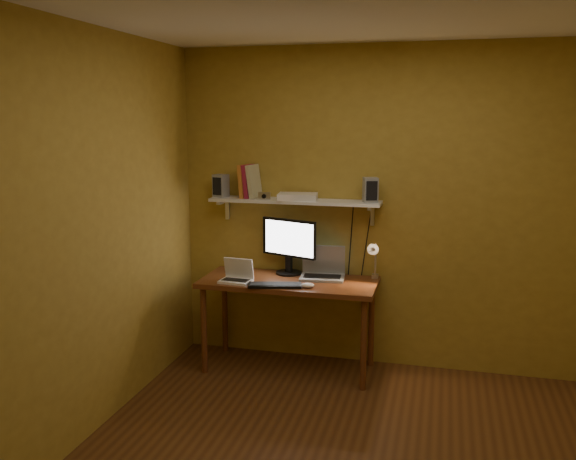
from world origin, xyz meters
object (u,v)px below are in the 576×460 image
(laptop, at_px, (323,269))
(netbook, at_px, (237,275))
(wall_shelf, at_px, (295,201))
(speaker_right, at_px, (370,190))
(keyboard, at_px, (275,285))
(mouse, at_px, (308,285))
(desk, at_px, (289,290))
(router, at_px, (298,197))
(desk_lamp, at_px, (374,256))
(speaker_left, at_px, (221,186))
(monitor, at_px, (289,243))
(shelf_camera, at_px, (264,196))

(laptop, relative_size, netbook, 1.45)
(wall_shelf, height_order, speaker_right, speaker_right)
(keyboard, xyz_separation_m, mouse, (0.25, 0.03, 0.01))
(speaker_right, bearing_deg, desk, 178.70)
(laptop, height_order, speaker_right, speaker_right)
(desk, distance_m, laptop, 0.33)
(wall_shelf, bearing_deg, keyboard, -97.75)
(laptop, xyz_separation_m, speaker_right, (0.37, 0.03, 0.65))
(router, bearing_deg, speaker_right, 0.64)
(keyboard, height_order, desk_lamp, desk_lamp)
(keyboard, bearing_deg, desk_lamp, 12.14)
(mouse, xyz_separation_m, speaker_left, (-0.83, 0.38, 0.70))
(mouse, bearing_deg, router, 101.29)
(speaker_left, bearing_deg, monitor, 14.57)
(netbook, relative_size, speaker_right, 1.32)
(speaker_right, bearing_deg, laptop, 167.33)
(desk_lamp, xyz_separation_m, speaker_right, (-0.05, 0.06, 0.51))
(netbook, xyz_separation_m, speaker_left, (-0.25, 0.35, 0.67))
(shelf_camera, bearing_deg, mouse, -35.11)
(speaker_left, bearing_deg, router, 13.16)
(mouse, distance_m, shelf_camera, 0.83)
(keyboard, bearing_deg, speaker_right, 17.49)
(wall_shelf, height_order, keyboard, wall_shelf)
(speaker_left, relative_size, speaker_right, 0.97)
(mouse, bearing_deg, netbook, 163.04)
(laptop, bearing_deg, monitor, 166.15)
(laptop, height_order, desk_lamp, desk_lamp)
(shelf_camera, relative_size, router, 0.32)
(laptop, bearing_deg, wall_shelf, 164.51)
(keyboard, bearing_deg, router, 64.69)
(monitor, xyz_separation_m, router, (0.08, -0.02, 0.39))
(router, bearing_deg, wall_shelf, 148.74)
(speaker_left, bearing_deg, speaker_right, 14.47)
(speaker_left, distance_m, shelf_camera, 0.42)
(shelf_camera, bearing_deg, netbook, -118.86)
(desk_lamp, bearing_deg, keyboard, -154.68)
(wall_shelf, xyz_separation_m, router, (0.03, -0.02, 0.04))
(mouse, relative_size, router, 0.34)
(laptop, distance_m, keyboard, 0.48)
(speaker_left, bearing_deg, netbook, -38.51)
(speaker_right, relative_size, router, 0.62)
(wall_shelf, xyz_separation_m, laptop, (0.25, -0.04, -0.54))
(wall_shelf, xyz_separation_m, netbook, (-0.39, -0.34, -0.56))
(desk, distance_m, netbook, 0.43)
(wall_shelf, relative_size, speaker_left, 7.47)
(keyboard, distance_m, mouse, 0.25)
(laptop, distance_m, speaker_left, 1.10)
(desk_lamp, height_order, speaker_left, speaker_left)
(monitor, xyz_separation_m, shelf_camera, (-0.19, -0.07, 0.40))
(netbook, bearing_deg, laptop, 29.92)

